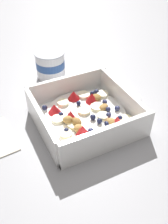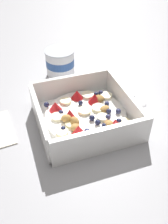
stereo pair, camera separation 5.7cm
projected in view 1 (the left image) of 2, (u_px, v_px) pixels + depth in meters
The scene contains 4 objects.
ground_plane at pixel (84, 119), 0.60m from camera, with size 2.40×2.40×0.00m, color #9E9EA3.
fruit_bowl at pixel (84, 115), 0.58m from camera, with size 0.21×0.21×0.07m.
spoon at pixel (128, 91), 0.68m from camera, with size 0.04×0.17×0.01m.
yogurt_cup at pixel (51, 64), 0.73m from camera, with size 0.09×0.09×0.08m.
Camera 1 is at (-0.20, -0.40, 0.40)m, focal length 40.75 mm.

